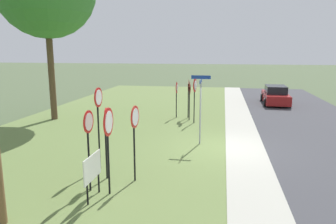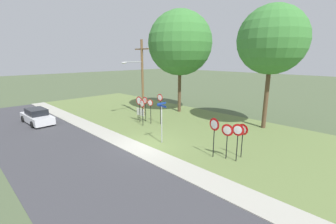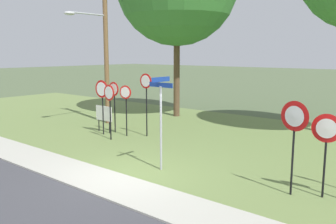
# 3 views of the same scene
# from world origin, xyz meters

# --- Properties ---
(ground_plane) EXTENTS (160.00, 160.00, 0.00)m
(ground_plane) POSITION_xyz_m (0.00, 0.00, 0.00)
(ground_plane) COLOR #4C5B3D
(sidewalk_strip) EXTENTS (44.00, 1.60, 0.06)m
(sidewalk_strip) POSITION_xyz_m (0.00, -0.80, 0.03)
(sidewalk_strip) COLOR #ADAA9E
(sidewalk_strip) RESTS_ON ground_plane
(grass_median) EXTENTS (44.00, 12.00, 0.04)m
(grass_median) POSITION_xyz_m (0.00, 6.00, 0.02)
(grass_median) COLOR olive
(grass_median) RESTS_ON ground_plane
(stop_sign_near_left) EXTENTS (0.65, 0.09, 2.38)m
(stop_sign_near_left) POSITION_xyz_m (-4.81, 3.89, 1.75)
(stop_sign_near_left) COLOR black
(stop_sign_near_left) RESTS_ON grass_median
(stop_sign_near_right) EXTENTS (0.60, 0.14, 2.29)m
(stop_sign_near_right) POSITION_xyz_m (-3.87, 3.74, 1.67)
(stop_sign_near_right) COLOR black
(stop_sign_near_right) RESTS_ON grass_median
(stop_sign_far_left) EXTENTS (0.79, 0.10, 2.50)m
(stop_sign_far_left) POSITION_xyz_m (-4.92, 3.26, 1.87)
(stop_sign_far_left) COLOR black
(stop_sign_far_left) RESTS_ON grass_median
(stop_sign_far_center) EXTENTS (0.66, 0.09, 2.82)m
(stop_sign_far_center) POSITION_xyz_m (-3.12, 4.27, 2.06)
(stop_sign_far_center) COLOR black
(stop_sign_far_center) RESTS_ON grass_median
(stop_sign_far_right) EXTENTS (0.68, 0.11, 2.39)m
(stop_sign_far_right) POSITION_xyz_m (-3.89, 2.81, 1.77)
(stop_sign_far_right) COLOR black
(stop_sign_far_right) RESTS_ON grass_median
(yield_sign_near_left) EXTENTS (0.74, 0.14, 2.21)m
(yield_sign_near_left) POSITION_xyz_m (5.17, 2.05, 1.68)
(yield_sign_near_left) COLOR black
(yield_sign_near_left) RESTS_ON grass_median
(yield_sign_near_right) EXTENTS (0.79, 0.16, 2.51)m
(yield_sign_near_right) POSITION_xyz_m (4.46, 1.71, 1.92)
(yield_sign_near_right) COLOR black
(yield_sign_near_right) RESTS_ON grass_median
(street_name_post) EXTENTS (0.96, 0.82, 2.98)m
(street_name_post) POSITION_xyz_m (0.45, 1.12, 1.81)
(street_name_post) COLOR #9EA0A8
(street_name_post) RESTS_ON grass_median
(utility_pole) EXTENTS (2.10, 2.57, 7.77)m
(utility_pole) POSITION_xyz_m (-6.86, 5.07, 4.27)
(utility_pole) COLOR brown
(utility_pole) RESTS_ON grass_median
(notice_board) EXTENTS (1.10, 0.05, 1.25)m
(notice_board) POSITION_xyz_m (-5.26, 3.63, 0.87)
(notice_board) COLOR black
(notice_board) RESTS_ON grass_median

